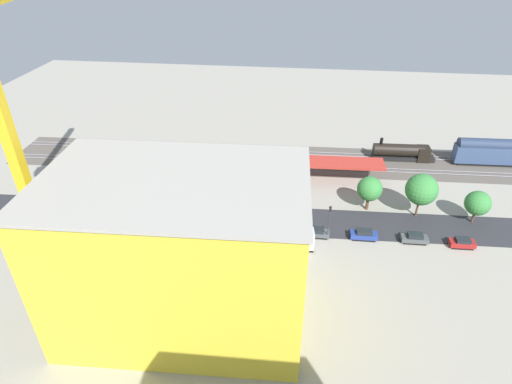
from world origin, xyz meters
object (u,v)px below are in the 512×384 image
parked_car_2 (364,235)px  traffic_light (329,218)px  parked_car_5 (227,224)px  street_tree_1 (225,182)px  street_tree_0 (478,203)px  construction_building (181,254)px  box_truck_0 (270,243)px  platform_canopy_near (249,159)px  box_truck_1 (289,240)px  street_tree_3 (422,190)px  tower_crane (18,142)px  street_tree_4 (61,173)px  street_tree_5 (370,189)px  parked_car_4 (273,229)px  parked_car_1 (415,238)px  parked_car_0 (462,243)px  passenger_coach (499,151)px  locomotive (404,152)px  street_tree_2 (172,179)px  parked_car_3 (316,233)px

parked_car_2 → traffic_light: size_ratio=0.68×
parked_car_2 → parked_car_5: parked_car_2 is taller
street_tree_1 → traffic_light: (-19.21, 8.54, -0.73)m
parked_car_5 → street_tree_0: 44.83m
construction_building → box_truck_0: bearing=-127.0°
platform_canopy_near → parked_car_2: (-22.59, 19.38, -3.28)m
box_truck_1 → street_tree_3: 26.49m
tower_crane → street_tree_4: tower_crane is taller
construction_building → street_tree_5: construction_building is taller
traffic_light → parked_car_4: bearing=-4.8°
construction_building → street_tree_4: bearing=-43.1°
parked_car_1 → street_tree_5: street_tree_5 is taller
parked_car_0 → street_tree_1: street_tree_1 is taller
tower_crane → traffic_light: size_ratio=5.83×
passenger_coach → box_truck_0: 60.53m
locomotive → parked_car_0: 31.90m
street_tree_1 → parked_car_2: bearing=163.5°
parked_car_5 → street_tree_5: street_tree_5 is taller
parked_car_4 → street_tree_3: bearing=-162.0°
parked_car_0 → parked_car_1: size_ratio=0.93×
platform_canopy_near → box_truck_1: bearing=112.8°
parked_car_5 → box_truck_0: (-8.18, 5.73, 0.93)m
parked_car_4 → street_tree_2: size_ratio=0.65×
construction_building → street_tree_1: 27.96m
locomotive → parked_car_5: bearing=40.8°
street_tree_0 → parked_car_0: bearing=62.5°
box_truck_0 → street_tree_0: bearing=-160.5°
parked_car_3 → street_tree_1: bearing=-24.4°
street_tree_5 → tower_crane: bearing=27.6°
parked_car_2 → construction_building: (25.97, 19.92, 9.76)m
platform_canopy_near → tower_crane: (24.09, 35.21, 19.02)m
locomotive → parked_car_2: bearing=69.3°
tower_crane → parked_car_0: bearing=-166.1°
parked_car_1 → parked_car_2: (8.51, 0.08, 0.03)m
parked_car_4 → parked_car_5: 8.35m
parked_car_1 → street_tree_1: 35.05m
passenger_coach → parked_car_4: passenger_coach is taller
parked_car_1 → parked_car_2: bearing=0.6°
box_truck_1 → street_tree_1: (12.76, -11.73, 3.49)m
construction_building → box_truck_0: size_ratio=3.05×
locomotive → parked_car_1: 31.41m
street_tree_3 → street_tree_5: size_ratio=1.25×
platform_canopy_near → parked_car_4: bearing=109.6°
parked_car_4 → box_truck_0: size_ratio=0.45×
parked_car_4 → street_tree_1: bearing=-38.3°
parked_car_1 → parked_car_5: size_ratio=0.95×
locomotive → parked_car_5: 47.29m
box_truck_1 → platform_canopy_near: bearing=-67.2°
platform_canopy_near → locomotive: bearing=-160.9°
passenger_coach → box_truck_1: bearing=38.2°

